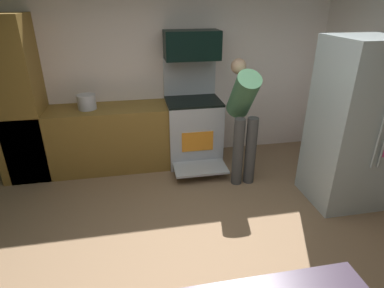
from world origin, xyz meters
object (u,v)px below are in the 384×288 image
Objects in this scene: microwave at (192,45)px; refrigerator at (358,125)px; oven_range at (193,129)px; stock_pot at (87,102)px; person_cook at (243,113)px.

microwave is 2.28m from refrigerator.
refrigerator is at bearing -38.86° from oven_range.
oven_range reaches higher than stock_pot.
stock_pot is at bearing -176.82° from microwave.
refrigerator is (1.63, -1.32, 0.45)m from oven_range.
microwave is 3.05× the size of stock_pot.
oven_range is 1.18m from microwave.
refrigerator reaches higher than oven_range.
stock_pot is (-3.08, 1.33, 0.04)m from refrigerator.
stock_pot is at bearing 179.38° from oven_range.
refrigerator reaches higher than stock_pot.
microwave is 0.47× the size of person_cook.
oven_range is 2.15m from refrigerator.
refrigerator reaches higher than person_cook.
refrigerator is 7.87× the size of stock_pot.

